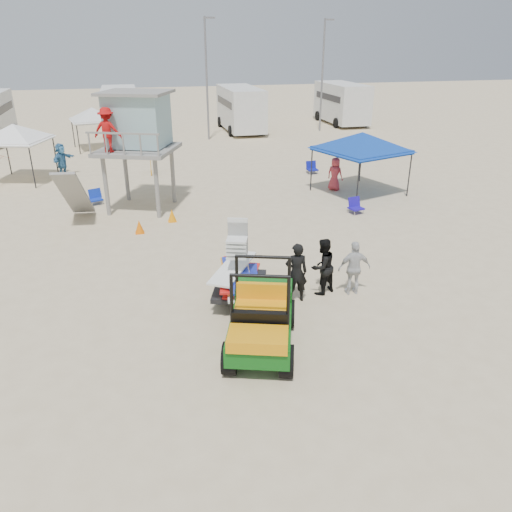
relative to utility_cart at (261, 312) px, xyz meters
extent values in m
plane|color=beige|center=(-0.02, -0.62, -0.98)|extent=(140.00, 140.00, 0.00)
cube|color=#0D5312|center=(0.02, 0.04, -0.37)|extent=(2.18, 3.06, 0.49)
cube|color=orange|center=(0.02, 0.04, -0.07)|extent=(1.44, 1.13, 0.27)
cylinder|color=black|center=(-0.58, -0.96, -0.62)|extent=(0.52, 0.77, 0.71)
cube|color=black|center=(0.02, 2.34, -0.50)|extent=(1.86, 2.25, 0.12)
cylinder|color=black|center=(-0.54, 2.34, -0.72)|extent=(0.35, 0.55, 0.51)
imported|color=black|center=(1.52, 2.04, -0.13)|extent=(0.66, 0.47, 1.69)
imported|color=black|center=(2.37, 2.29, -0.16)|extent=(0.98, 0.89, 1.64)
imported|color=silver|center=(3.22, 2.04, -0.19)|extent=(0.95, 0.46, 1.57)
cylinder|color=gray|center=(-3.30, 10.33, 0.23)|extent=(0.17, 0.17, 2.42)
cube|color=gray|center=(-2.24, 11.39, 1.52)|extent=(3.79, 3.79, 0.15)
cube|color=#8BB0B3|center=(-2.24, 11.68, 2.65)|extent=(2.79, 2.63, 2.03)
imported|color=#B20F0F|center=(-3.01, 10.43, 2.44)|extent=(1.10, 0.63, 1.70)
cylinder|color=black|center=(6.04, 9.68, 0.06)|extent=(0.06, 0.06, 2.07)
pyramid|color=#0E3AA1|center=(7.61, 11.25, 1.84)|extent=(4.17, 4.17, 0.80)
cube|color=#0E3AA1|center=(7.61, 11.25, 1.04)|extent=(4.17, 4.17, 0.18)
pyramid|color=white|center=(-8.00, 17.42, 1.86)|extent=(3.42, 3.42, 0.80)
cube|color=white|center=(-8.00, 17.42, 1.06)|extent=(3.42, 3.42, 0.18)
cylinder|color=black|center=(-5.90, 23.63, -0.03)|extent=(0.06, 0.06, 1.89)
pyramid|color=silver|center=(-4.69, 24.84, 1.66)|extent=(3.05, 3.05, 0.80)
cube|color=silver|center=(-4.69, 24.84, 0.86)|extent=(3.05, 3.05, 0.18)
imported|color=orange|center=(-1.55, 16.81, -0.02)|extent=(2.97, 2.96, 1.92)
cone|color=orange|center=(-1.19, 9.39, -0.73)|extent=(0.34, 0.34, 0.50)
cone|color=orange|center=(-2.48, 8.40, -0.73)|extent=(0.34, 0.34, 0.50)
cube|color=#102DB3|center=(-4.23, 12.43, -0.76)|extent=(0.70, 0.67, 0.06)
cube|color=#102DB3|center=(-4.23, 12.67, -0.56)|extent=(0.56, 0.37, 0.44)
cylinder|color=#B2B2B7|center=(-4.45, 12.23, -0.88)|extent=(0.03, 0.03, 0.20)
cube|color=#1D0FA2|center=(6.28, 8.54, -0.76)|extent=(0.64, 0.61, 0.06)
cube|color=#1D0FA2|center=(6.28, 8.78, -0.56)|extent=(0.56, 0.29, 0.44)
cylinder|color=#B2B2B7|center=(6.06, 8.34, -0.88)|extent=(0.03, 0.03, 0.20)
cube|color=#0D1493|center=(6.80, 15.24, -0.76)|extent=(0.55, 0.52, 0.06)
cube|color=#0D1493|center=(6.80, 15.48, -0.56)|extent=(0.54, 0.19, 0.44)
cylinder|color=#B2B2B7|center=(6.58, 15.04, -0.88)|extent=(0.03, 0.03, 0.20)
cube|color=silver|center=(-3.02, 30.88, 0.77)|extent=(2.50, 6.50, 3.00)
cube|color=black|center=(-3.02, 30.88, 1.22)|extent=(2.54, 5.20, 0.50)
cylinder|color=black|center=(-4.27, 28.80, -0.58)|extent=(0.25, 0.80, 0.80)
cube|color=silver|center=(5.98, 29.38, 0.77)|extent=(2.50, 7.00, 3.00)
cube|color=black|center=(5.98, 29.38, 1.22)|extent=(2.54, 5.60, 0.50)
cylinder|color=black|center=(4.73, 27.14, -0.58)|extent=(0.25, 0.80, 0.80)
cube|color=silver|center=(14.98, 30.88, 0.77)|extent=(2.50, 6.60, 3.00)
cube|color=black|center=(14.98, 30.88, 1.22)|extent=(2.54, 5.28, 0.50)
cylinder|color=black|center=(13.73, 28.77, -0.58)|extent=(0.25, 0.80, 0.80)
cylinder|color=slate|center=(2.98, 26.38, 3.02)|extent=(0.14, 0.14, 8.00)
cylinder|color=slate|center=(11.98, 27.88, 3.02)|extent=(0.14, 0.14, 8.00)
imported|color=#4F7B4A|center=(-2.80, 21.29, -0.19)|extent=(0.79, 0.90, 1.57)
imported|color=teal|center=(-6.05, 17.85, -0.11)|extent=(1.25, 1.65, 1.74)
imported|color=#AC3139|center=(6.74, 12.02, -0.20)|extent=(0.88, 0.90, 1.56)
imported|color=#D1C44E|center=(7.36, 27.99, -0.14)|extent=(0.59, 0.71, 1.68)
camera|label=1|loc=(-2.48, -9.51, 5.68)|focal=35.00mm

